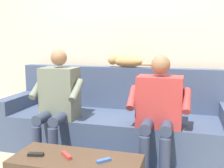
{
  "coord_description": "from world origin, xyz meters",
  "views": [
    {
      "loc": [
        -0.79,
        2.84,
        1.26
      ],
      "look_at": [
        0.0,
        0.01,
        0.79
      ],
      "focal_mm": 43.65,
      "sensor_mm": 36.0,
      "label": 1
    }
  ],
  "objects_px": {
    "remote_blue": "(104,160)",
    "remote_black": "(36,154)",
    "person_right_seated": "(58,98)",
    "cat_on_backrest": "(126,61)",
    "couch": "(115,123)",
    "remote_red": "(66,155)",
    "person_left_seated": "(159,106)"
  },
  "relations": [
    {
      "from": "couch",
      "to": "remote_blue",
      "type": "relative_size",
      "value": 23.14
    },
    {
      "from": "person_left_seated",
      "to": "cat_on_backrest",
      "type": "bearing_deg",
      "value": -53.77
    },
    {
      "from": "person_right_seated",
      "to": "person_left_seated",
      "type": "bearing_deg",
      "value": -179.8
    },
    {
      "from": "cat_on_backrest",
      "to": "remote_black",
      "type": "relative_size",
      "value": 4.75
    },
    {
      "from": "person_left_seated",
      "to": "remote_black",
      "type": "distance_m",
      "value": 1.22
    },
    {
      "from": "person_left_seated",
      "to": "person_right_seated",
      "type": "relative_size",
      "value": 0.96
    },
    {
      "from": "remote_blue",
      "to": "remote_black",
      "type": "relative_size",
      "value": 0.93
    },
    {
      "from": "remote_red",
      "to": "remote_blue",
      "type": "bearing_deg",
      "value": -138.21
    },
    {
      "from": "couch",
      "to": "remote_black",
      "type": "xyz_separation_m",
      "value": [
        0.32,
        1.21,
        0.09
      ]
    },
    {
      "from": "couch",
      "to": "person_left_seated",
      "type": "relative_size",
      "value": 2.33
    },
    {
      "from": "couch",
      "to": "person_right_seated",
      "type": "relative_size",
      "value": 2.24
    },
    {
      "from": "remote_red",
      "to": "cat_on_backrest",
      "type": "bearing_deg",
      "value": -52.73
    },
    {
      "from": "person_left_seated",
      "to": "remote_black",
      "type": "bearing_deg",
      "value": 44.01
    },
    {
      "from": "remote_blue",
      "to": "remote_black",
      "type": "height_order",
      "value": "remote_black"
    },
    {
      "from": "cat_on_backrest",
      "to": "remote_black",
      "type": "xyz_separation_m",
      "value": [
        0.37,
        1.49,
        -0.62
      ]
    },
    {
      "from": "cat_on_backrest",
      "to": "remote_blue",
      "type": "height_order",
      "value": "cat_on_backrest"
    },
    {
      "from": "person_left_seated",
      "to": "remote_red",
      "type": "distance_m",
      "value": 1.03
    },
    {
      "from": "remote_blue",
      "to": "person_right_seated",
      "type": "bearing_deg",
      "value": 87.44
    },
    {
      "from": "cat_on_backrest",
      "to": "remote_black",
      "type": "distance_m",
      "value": 1.65
    },
    {
      "from": "person_right_seated",
      "to": "cat_on_backrest",
      "type": "xyz_separation_m",
      "value": [
        -0.59,
        -0.66,
        0.35
      ]
    },
    {
      "from": "cat_on_backrest",
      "to": "remote_red",
      "type": "relative_size",
      "value": 4.12
    },
    {
      "from": "remote_blue",
      "to": "remote_red",
      "type": "xyz_separation_m",
      "value": [
        0.3,
        -0.0,
        0.0
      ]
    },
    {
      "from": "person_left_seated",
      "to": "remote_red",
      "type": "relative_size",
      "value": 8.02
    },
    {
      "from": "couch",
      "to": "remote_blue",
      "type": "distance_m",
      "value": 1.19
    },
    {
      "from": "couch",
      "to": "person_right_seated",
      "type": "height_order",
      "value": "person_right_seated"
    },
    {
      "from": "cat_on_backrest",
      "to": "remote_blue",
      "type": "distance_m",
      "value": 1.58
    },
    {
      "from": "couch",
      "to": "person_right_seated",
      "type": "distance_m",
      "value": 0.75
    },
    {
      "from": "cat_on_backrest",
      "to": "remote_red",
      "type": "distance_m",
      "value": 1.58
    },
    {
      "from": "person_left_seated",
      "to": "person_right_seated",
      "type": "xyz_separation_m",
      "value": [
        1.08,
        0.0,
        0.02
      ]
    },
    {
      "from": "remote_red",
      "to": "person_left_seated",
      "type": "bearing_deg",
      "value": -85.74
    },
    {
      "from": "remote_blue",
      "to": "remote_black",
      "type": "distance_m",
      "value": 0.54
    },
    {
      "from": "person_right_seated",
      "to": "remote_black",
      "type": "height_order",
      "value": "person_right_seated"
    }
  ]
}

